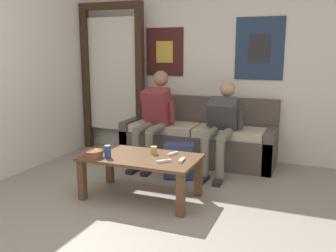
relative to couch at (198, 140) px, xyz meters
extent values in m
plane|color=gray|center=(0.11, -2.48, -0.29)|extent=(18.00, 18.00, 0.00)
cube|color=white|center=(0.11, 0.33, 0.98)|extent=(10.00, 0.05, 2.55)
cube|color=#471E1E|center=(-0.61, 0.30, 1.16)|extent=(0.56, 0.01, 0.67)
cube|color=gold|center=(-0.61, 0.29, 1.16)|extent=(0.25, 0.01, 0.30)
cube|color=navy|center=(0.71, 0.30, 1.21)|extent=(0.62, 0.01, 0.80)
cube|color=#2D2D33|center=(0.71, 0.29, 1.21)|extent=(0.28, 0.01, 0.36)
cube|color=#382319|center=(-1.82, 0.11, 0.73)|extent=(0.10, 0.10, 2.05)
cube|color=#382319|center=(-0.92, 0.11, 0.73)|extent=(0.10, 0.10, 2.05)
cube|color=#382319|center=(-1.37, 0.11, 1.81)|extent=(1.00, 0.10, 0.10)
cube|color=silver|center=(-1.37, 0.13, 0.83)|extent=(0.82, 0.02, 1.64)
cube|color=#564C47|center=(0.00, 0.24, 0.13)|extent=(2.04, 0.13, 0.85)
cube|color=#564C47|center=(0.00, -0.09, -0.09)|extent=(2.04, 0.54, 0.40)
cube|color=#564C47|center=(-0.96, -0.09, -0.03)|extent=(0.12, 0.54, 0.52)
cube|color=#564C47|center=(0.96, -0.09, -0.03)|extent=(0.12, 0.54, 0.52)
cube|color=beige|center=(-0.45, -0.09, 0.16)|extent=(0.88, 0.50, 0.10)
cube|color=beige|center=(0.45, -0.09, 0.16)|extent=(0.88, 0.50, 0.10)
cube|color=brown|center=(-0.15, -1.47, 0.13)|extent=(1.16, 0.65, 0.03)
cube|color=brown|center=(-0.67, -1.20, -0.09)|extent=(0.07, 0.07, 0.41)
cube|color=brown|center=(0.38, -1.20, -0.09)|extent=(0.07, 0.07, 0.41)
cube|color=brown|center=(-0.67, -1.74, -0.09)|extent=(0.07, 0.07, 0.41)
cube|color=brown|center=(0.38, -1.74, -0.09)|extent=(0.07, 0.07, 0.41)
cylinder|color=gray|center=(-0.59, -0.50, 0.21)|extent=(0.11, 0.40, 0.11)
cylinder|color=gray|center=(-0.59, -0.70, -0.03)|extent=(0.10, 0.10, 0.47)
cube|color=#232328|center=(-0.59, -0.77, -0.27)|extent=(0.11, 0.25, 0.05)
cylinder|color=gray|center=(-0.41, -0.50, 0.21)|extent=(0.11, 0.40, 0.11)
cylinder|color=gray|center=(-0.41, -0.70, -0.03)|extent=(0.10, 0.10, 0.47)
cube|color=#232328|center=(-0.41, -0.77, -0.27)|extent=(0.11, 0.25, 0.05)
cube|color=maroon|center=(-0.50, -0.23, 0.44)|extent=(0.37, 0.38, 0.54)
sphere|color=#9E7556|center=(-0.50, -0.11, 0.82)|extent=(0.21, 0.21, 0.21)
cylinder|color=maroon|center=(-0.69, -0.22, 0.40)|extent=(0.08, 0.12, 0.28)
cylinder|color=maroon|center=(-0.30, -0.22, 0.40)|extent=(0.08, 0.12, 0.28)
cylinder|color=gray|center=(0.30, -0.51, 0.21)|extent=(0.11, 0.41, 0.11)
cylinder|color=gray|center=(0.30, -0.72, -0.03)|extent=(0.10, 0.10, 0.47)
cube|color=#232328|center=(0.30, -0.79, -0.27)|extent=(0.11, 0.25, 0.05)
cylinder|color=gray|center=(0.48, -0.51, 0.21)|extent=(0.11, 0.41, 0.11)
cylinder|color=gray|center=(0.48, -0.72, -0.03)|extent=(0.10, 0.10, 0.47)
cube|color=#232328|center=(0.48, -0.79, -0.27)|extent=(0.11, 0.25, 0.05)
cube|color=#3F3F44|center=(0.39, -0.20, 0.39)|extent=(0.34, 0.39, 0.48)
sphere|color=tan|center=(0.39, -0.04, 0.70)|extent=(0.19, 0.19, 0.19)
cylinder|color=#3F3F44|center=(0.20, -0.19, 0.35)|extent=(0.08, 0.13, 0.25)
cylinder|color=#3F3F44|center=(0.59, -0.19, 0.35)|extent=(0.08, 0.13, 0.25)
cube|color=navy|center=(0.00, -0.75, -0.09)|extent=(0.39, 0.30, 0.41)
cube|color=navy|center=(0.02, -0.84, -0.18)|extent=(0.25, 0.14, 0.18)
cylinder|color=brown|center=(-0.56, -1.68, 0.18)|extent=(0.18, 0.18, 0.07)
torus|color=brown|center=(-0.56, -1.68, 0.21)|extent=(0.19, 0.19, 0.02)
cylinder|color=tan|center=(-0.06, -1.35, 0.19)|extent=(0.07, 0.07, 0.08)
cylinder|color=black|center=(-0.06, -1.35, 0.23)|extent=(0.00, 0.00, 0.01)
cylinder|color=#28479E|center=(-0.42, -1.64, 0.21)|extent=(0.07, 0.07, 0.12)
cylinder|color=silver|center=(-0.42, -1.64, 0.27)|extent=(0.06, 0.06, 0.00)
cube|color=white|center=(0.13, -1.31, 0.16)|extent=(0.08, 0.15, 0.02)
cylinder|color=#333842|center=(0.15, -1.28, 0.17)|extent=(0.01, 0.01, 0.00)
cube|color=white|center=(0.30, -1.48, 0.16)|extent=(0.05, 0.15, 0.02)
cylinder|color=#333842|center=(0.29, -1.45, 0.17)|extent=(0.01, 0.01, 0.00)
cube|color=white|center=(0.15, -1.58, 0.16)|extent=(0.12, 0.13, 0.02)
cylinder|color=#333842|center=(0.17, -1.55, 0.17)|extent=(0.01, 0.01, 0.00)
camera|label=1|loc=(1.46, -4.72, 1.19)|focal=40.00mm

